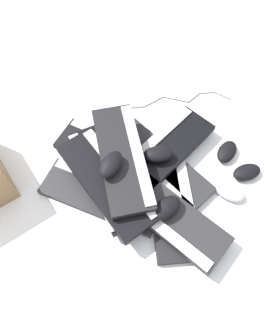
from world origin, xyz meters
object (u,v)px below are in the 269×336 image
at_px(keyboard_3, 111,153).
at_px(keyboard_4, 107,175).
at_px(mouse_1, 111,164).
at_px(mouse_2, 230,192).
at_px(keyboard_2, 159,164).
at_px(keyboard_5, 107,181).
at_px(mouse_5, 118,140).
at_px(keyboard_1, 172,200).
at_px(mouse_3, 158,154).
at_px(keyboard_0, 102,195).
at_px(mouse_4, 227,152).
at_px(mouse_0, 167,208).
at_px(keyboard_8, 164,151).
at_px(mouse_6, 247,172).
at_px(keyboard_6, 122,156).
at_px(keyboard_7, 166,215).

bearing_deg(keyboard_3, keyboard_4, 54.56).
xyz_separation_m(mouse_1, mouse_2, (-0.34, 0.26, -0.12)).
height_order(keyboard_2, mouse_1, mouse_1).
distance_m(keyboard_5, mouse_5, 0.19).
relative_size(keyboard_1, mouse_3, 4.20).
distance_m(keyboard_0, keyboard_5, 0.07).
relative_size(keyboard_1, mouse_4, 4.20).
distance_m(mouse_0, mouse_2, 0.26).
bearing_deg(keyboard_0, mouse_4, 170.01).
bearing_deg(keyboard_3, keyboard_8, 147.20).
xyz_separation_m(keyboard_2, mouse_4, (-0.26, 0.09, 0.01)).
height_order(keyboard_0, mouse_3, mouse_3).
height_order(keyboard_1, mouse_3, mouse_3).
bearing_deg(mouse_6, mouse_3, 152.77).
xyz_separation_m(keyboard_6, mouse_1, (0.06, 0.03, 0.04)).
bearing_deg(keyboard_7, mouse_2, 171.51).
height_order(keyboard_3, keyboard_5, keyboard_5).
height_order(keyboard_2, mouse_6, mouse_6).
height_order(mouse_0, mouse_6, mouse_0).
bearing_deg(keyboard_2, keyboard_0, 0.35).
relative_size(keyboard_0, keyboard_2, 0.96).
bearing_deg(keyboard_0, mouse_3, -177.69).
relative_size(keyboard_4, mouse_4, 4.11).
distance_m(keyboard_4, mouse_2, 0.45).
relative_size(keyboard_0, keyboard_1, 0.96).
height_order(keyboard_4, mouse_0, mouse_0).
relative_size(keyboard_4, keyboard_5, 1.00).
height_order(keyboard_6, mouse_0, keyboard_6).
bearing_deg(keyboard_1, keyboard_8, -114.99).
height_order(keyboard_7, keyboard_8, same).
xyz_separation_m(mouse_0, mouse_1, (0.09, -0.21, 0.06)).
distance_m(keyboard_5, mouse_1, 0.07).
bearing_deg(mouse_2, mouse_1, 23.83).
bearing_deg(mouse_0, keyboard_3, -91.27).
distance_m(mouse_3, mouse_6, 0.34).
distance_m(keyboard_2, mouse_1, 0.23).
relative_size(keyboard_6, keyboard_7, 1.00).
distance_m(keyboard_0, keyboard_1, 0.25).
bearing_deg(mouse_0, keyboard_2, -125.73).
bearing_deg(mouse_0, keyboard_5, -65.99).
relative_size(keyboard_3, mouse_5, 4.12).
bearing_deg(mouse_1, keyboard_5, -6.58).
bearing_deg(keyboard_3, keyboard_7, 96.34).
bearing_deg(keyboard_3, keyboard_6, 94.52).
bearing_deg(keyboard_4, keyboard_3, -125.44).
xyz_separation_m(keyboard_3, keyboard_6, (-0.01, 0.08, 0.09)).
relative_size(keyboard_6, mouse_1, 4.23).
bearing_deg(mouse_0, mouse_2, 160.31).
distance_m(mouse_2, mouse_3, 0.29).
relative_size(keyboard_2, keyboard_3, 1.02).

